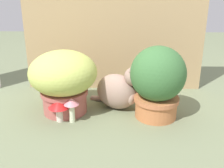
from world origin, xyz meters
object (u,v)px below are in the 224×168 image
Objects in this scene: leafy_planter at (158,81)px; mushroom_ornament_red at (59,105)px; grass_planter at (63,79)px; mushroom_ornament_pink at (71,105)px; cat at (119,90)px.

mushroom_ornament_red is (-0.55, -0.08, -0.12)m from leafy_planter.
leafy_planter is (0.54, -0.05, 0.01)m from grass_planter.
leafy_planter reaches higher than mushroom_ornament_red.
leafy_planter is 0.50m from mushroom_ornament_pink.
leafy_planter reaches higher than grass_planter.
cat is at bearing 154.77° from leafy_planter.
leafy_planter is at bearing -25.23° from cat.
grass_planter is 0.18m from mushroom_ornament_pink.
mushroom_ornament_red is (-0.01, -0.12, -0.11)m from grass_planter.
mushroom_ornament_red is at bearing -152.12° from cat.
grass_planter is 0.54m from leafy_planter.
mushroom_ornament_pink is at bearing -145.05° from cat.
grass_planter reaches higher than mushroom_ornament_pink.
mushroom_ornament_pink is at bearing -5.53° from mushroom_ornament_red.
leafy_planter is at bearing 7.79° from mushroom_ornament_red.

